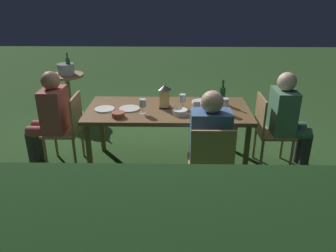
% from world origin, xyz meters
% --- Properties ---
extents(ground_plane, '(16.00, 16.00, 0.00)m').
position_xyz_m(ground_plane, '(0.00, 0.00, 0.00)').
color(ground_plane, '#2D5123').
extents(dining_table, '(1.85, 0.85, 0.72)m').
position_xyz_m(dining_table, '(0.00, 0.00, 0.67)').
color(dining_table, brown).
rests_on(dining_table, ground).
extents(chair_side_right_a, '(0.42, 0.40, 0.87)m').
position_xyz_m(chair_side_right_a, '(-0.42, 0.81, 0.49)').
color(chair_side_right_a, '#9E7A51').
rests_on(chair_side_right_a, ground).
extents(person_in_blue, '(0.38, 0.47, 1.15)m').
position_xyz_m(person_in_blue, '(-0.42, 0.62, 0.64)').
color(person_in_blue, '#426699').
rests_on(person_in_blue, ground).
extents(chair_head_near, '(0.40, 0.42, 0.87)m').
position_xyz_m(chair_head_near, '(-1.17, 0.00, 0.49)').
color(chair_head_near, '#9E7A51').
rests_on(chair_head_near, ground).
extents(person_in_green, '(0.48, 0.38, 1.15)m').
position_xyz_m(person_in_green, '(-1.37, 0.00, 0.64)').
color(person_in_green, '#4C7A5B').
rests_on(person_in_green, ground).
extents(chair_head_far, '(0.40, 0.42, 0.87)m').
position_xyz_m(chair_head_far, '(1.17, 0.00, 0.49)').
color(chair_head_far, '#9E7A51').
rests_on(chair_head_far, ground).
extents(person_in_rust, '(0.48, 0.38, 1.15)m').
position_xyz_m(person_in_rust, '(1.37, 0.00, 0.64)').
color(person_in_rust, '#9E4C47').
rests_on(person_in_rust, ground).
extents(lantern_centerpiece, '(0.15, 0.15, 0.27)m').
position_xyz_m(lantern_centerpiece, '(0.04, -0.03, 0.87)').
color(lantern_centerpiece, black).
rests_on(lantern_centerpiece, dining_table).
extents(green_bottle_on_table, '(0.07, 0.07, 0.29)m').
position_xyz_m(green_bottle_on_table, '(-0.63, -0.17, 0.83)').
color(green_bottle_on_table, '#144723').
rests_on(green_bottle_on_table, dining_table).
extents(wine_glass_a, '(0.08, 0.08, 0.17)m').
position_xyz_m(wine_glass_a, '(-0.16, -0.01, 0.84)').
color(wine_glass_a, silver).
rests_on(wine_glass_a, dining_table).
extents(wine_glass_b, '(0.08, 0.08, 0.17)m').
position_xyz_m(wine_glass_b, '(-0.31, 0.22, 0.84)').
color(wine_glass_b, silver).
rests_on(wine_glass_b, dining_table).
extents(wine_glass_c, '(0.08, 0.08, 0.17)m').
position_xyz_m(wine_glass_c, '(-0.62, 0.13, 0.84)').
color(wine_glass_c, silver).
rests_on(wine_glass_c, dining_table).
extents(wine_glass_d, '(0.08, 0.08, 0.17)m').
position_xyz_m(wine_glass_d, '(0.27, 0.17, 0.84)').
color(wine_glass_d, silver).
rests_on(wine_glass_d, dining_table).
extents(plate_a, '(0.22, 0.22, 0.01)m').
position_xyz_m(plate_a, '(0.72, 0.05, 0.73)').
color(plate_a, white).
rests_on(plate_a, dining_table).
extents(plate_b, '(0.23, 0.23, 0.01)m').
position_xyz_m(plate_b, '(0.44, 0.03, 0.73)').
color(plate_b, silver).
rests_on(plate_b, dining_table).
extents(plate_c, '(0.23, 0.23, 0.01)m').
position_xyz_m(plate_c, '(-0.40, -0.21, 0.73)').
color(plate_c, white).
rests_on(plate_c, dining_table).
extents(bowl_olives, '(0.14, 0.14, 0.05)m').
position_xyz_m(bowl_olives, '(0.53, 0.27, 0.75)').
color(bowl_olives, '#9E5138').
rests_on(bowl_olives, dining_table).
extents(bowl_bread, '(0.14, 0.14, 0.06)m').
position_xyz_m(bowl_bread, '(-0.46, 0.13, 0.75)').
color(bowl_bread, '#9E5138').
rests_on(bowl_bread, dining_table).
extents(bowl_salad, '(0.16, 0.16, 0.06)m').
position_xyz_m(bowl_salad, '(-0.13, 0.18, 0.75)').
color(bowl_salad, silver).
rests_on(bowl_salad, dining_table).
extents(side_table, '(0.53, 0.53, 0.69)m').
position_xyz_m(side_table, '(1.65, -1.61, 0.46)').
color(side_table, '#9E7A51').
rests_on(side_table, ground).
extents(ice_bucket, '(0.26, 0.26, 0.34)m').
position_xyz_m(ice_bucket, '(1.65, -1.61, 0.79)').
color(ice_bucket, '#B2B7BF').
rests_on(ice_bucket, side_table).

